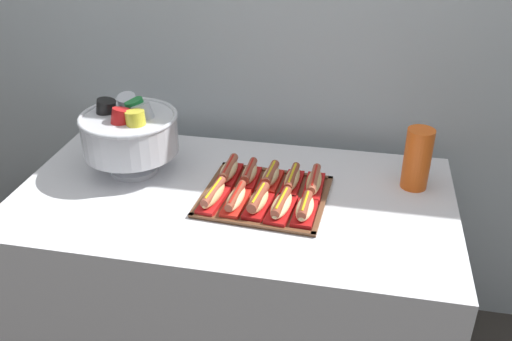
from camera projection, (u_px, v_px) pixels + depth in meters
name	position (u px, v px, depth m)	size (l,w,h in m)	color
back_wall	(264.00, 5.00, 2.10)	(6.00, 0.10, 2.60)	#B2BCC1
buffet_table	(235.00, 281.00, 2.07)	(1.47, 0.81, 0.79)	silver
serving_tray	(265.00, 197.00, 1.86)	(0.43, 0.38, 0.01)	brown
hot_dog_0	(213.00, 196.00, 1.81)	(0.08, 0.18, 0.06)	red
hot_dog_1	(236.00, 199.00, 1.79)	(0.07, 0.17, 0.06)	red
hot_dog_2	(258.00, 201.00, 1.77)	(0.08, 0.16, 0.06)	#B21414
hot_dog_3	(281.00, 206.00, 1.76)	(0.09, 0.18, 0.06)	#B21414
hot_dog_4	(305.00, 209.00, 1.74)	(0.07, 0.16, 0.06)	#B21414
hot_dog_5	(229.00, 171.00, 1.94)	(0.07, 0.17, 0.06)	#B21414
hot_dog_6	(249.00, 174.00, 1.93)	(0.06, 0.15, 0.06)	red
hot_dog_7	(271.00, 177.00, 1.91)	(0.07, 0.16, 0.06)	red
hot_dog_8	(292.00, 180.00, 1.90)	(0.07, 0.18, 0.06)	#B21414
hot_dog_9	(314.00, 183.00, 1.88)	(0.06, 0.18, 0.06)	red
punch_bowl	(130.00, 131.00, 1.95)	(0.34, 0.34, 0.27)	silver
cup_stack	(417.00, 159.00, 1.87)	(0.09, 0.09, 0.21)	#EA5B19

